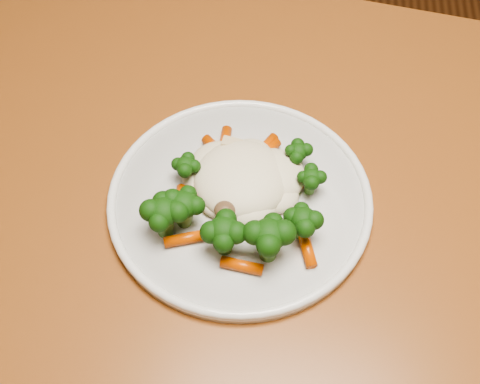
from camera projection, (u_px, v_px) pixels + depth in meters
The scene contains 3 objects.
dining_table at pixel (282, 261), 0.74m from camera, with size 1.33×0.99×0.75m.
plate at pixel (240, 199), 0.66m from camera, with size 0.29×0.29×0.01m, color white.
meal at pixel (238, 194), 0.63m from camera, with size 0.19×0.19×0.05m.
Camera 1 is at (0.03, -0.59, 1.30)m, focal length 45.00 mm.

